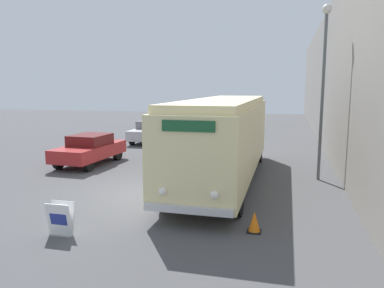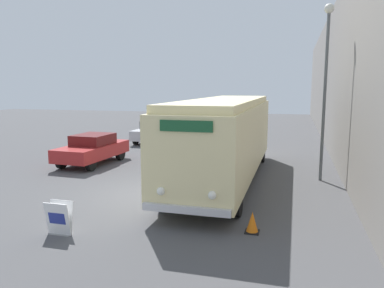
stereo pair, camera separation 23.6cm
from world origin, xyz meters
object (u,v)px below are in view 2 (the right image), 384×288
Objects in this scene: vintage_bus at (225,135)px; streetlamp at (326,69)px; parked_car_near at (93,149)px; parked_car_mid at (156,131)px; parked_car_far at (187,121)px; traffic_cone at (252,222)px; sign_board at (59,219)px; parked_car_distant at (201,116)px.

streetlamp reaches higher than vintage_bus.
parked_car_near is at bearing 167.83° from vintage_bus.
parked_car_mid is at bearing 141.36° from streetlamp.
parked_car_mid is at bearing 125.22° from vintage_bus.
traffic_cone is at bearing -67.86° from parked_car_far.
traffic_cone is (1.65, -5.08, -1.53)m from vintage_bus.
parked_car_mid is 16.19m from traffic_cone.
sign_board is (-2.99, -6.49, -1.38)m from vintage_bus.
parked_car_far is at bearing 98.30° from sign_board.
vintage_bus is 6.90m from parked_car_near.
streetlamp is 10.91m from parked_car_near.
parked_car_distant is at bearing 106.69° from traffic_cone.
traffic_cone is at bearing -35.18° from parked_car_near.
vintage_bus is 5.55m from traffic_cone.
sign_board is 10.75m from streetlamp.
streetlamp is (6.63, 7.50, 3.91)m from sign_board.
parked_car_distant is at bearing 92.67° from parked_car_near.
vintage_bus is 17.94m from parked_car_far.
vintage_bus is 20.13× the size of traffic_cone.
parked_car_distant is 7.97× the size of traffic_cone.
parked_car_far is at bearing 110.21° from traffic_cone.
vintage_bus reaches higher than parked_car_far.
sign_board is 0.18× the size of parked_car_far.
parked_car_distant reaches higher than sign_board.
parked_car_distant is (-0.22, 13.32, 0.03)m from parked_car_mid.
parked_car_distant is at bearing 97.08° from sign_board.
vintage_bus is at bearing -67.18° from parked_car_far.
parked_car_near reaches higher than traffic_cone.
streetlamp is at bearing 71.92° from traffic_cone.
sign_board is 0.21× the size of parked_car_near.
sign_board is at bearing -76.98° from parked_car_mid.
parked_car_near reaches higher than sign_board.
streetlamp is 13.28m from parked_car_mid.
parked_car_near is (-3.67, 7.93, 0.33)m from sign_board.
streetlamp is 12.31× the size of traffic_cone.
parked_car_near is at bearing -85.04° from parked_car_distant.
streetlamp reaches higher than parked_car_near.
parked_car_distant is 28.61m from traffic_cone.
parked_car_near is at bearing -89.12° from parked_car_far.
vintage_bus is 11.06m from parked_car_mid.
streetlamp is at bearing -37.84° from parked_car_mid.
streetlamp is 1.63× the size of parked_car_near.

